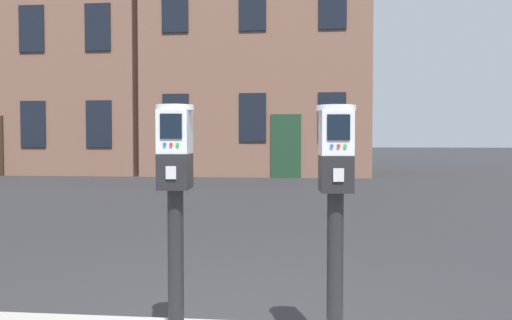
% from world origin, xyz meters
% --- Properties ---
extents(parking_meter_near_kerb, '(0.23, 0.26, 1.33)m').
position_xyz_m(parking_meter_near_kerb, '(-0.32, -0.14, 1.06)').
color(parking_meter_near_kerb, black).
rests_on(parking_meter_near_kerb, sidewalk_slab).
extents(parking_meter_twin_adjacent, '(0.23, 0.26, 1.32)m').
position_xyz_m(parking_meter_twin_adjacent, '(0.58, -0.14, 1.05)').
color(parking_meter_twin_adjacent, black).
rests_on(parking_meter_twin_adjacent, sidewalk_slab).
extents(townhouse_brick_corner, '(7.09, 5.48, 9.83)m').
position_xyz_m(townhouse_brick_corner, '(-9.17, 17.03, 4.92)').
color(townhouse_brick_corner, brown).
rests_on(townhouse_brick_corner, ground_plane).
extents(townhouse_brownstone, '(7.81, 6.68, 10.92)m').
position_xyz_m(townhouse_brownstone, '(-1.51, 17.63, 5.46)').
color(townhouse_brownstone, brown).
rests_on(townhouse_brownstone, ground_plane).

